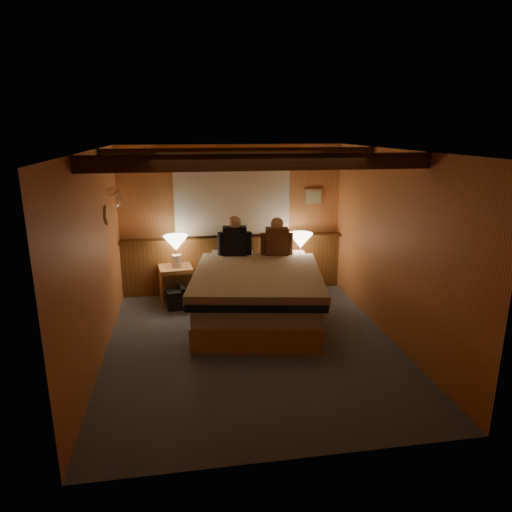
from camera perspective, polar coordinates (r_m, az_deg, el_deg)
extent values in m
plane|color=#474C55|center=(5.87, -0.49, -11.03)|extent=(4.20, 4.20, 0.00)
plane|color=tan|center=(5.25, -0.55, 13.07)|extent=(4.20, 4.20, 0.00)
plane|color=#CE8349|center=(7.47, -2.99, 4.54)|extent=(3.60, 0.00, 3.60)
plane|color=#CE8349|center=(5.47, -19.49, -0.49)|extent=(0.00, 4.20, 4.20)
plane|color=#CE8349|center=(5.97, 16.81, 1.06)|extent=(0.00, 4.20, 4.20)
plane|color=#CE8349|center=(3.50, 4.81, -8.69)|extent=(3.60, 0.00, 3.60)
cube|color=brown|center=(7.59, -2.86, -1.11)|extent=(3.60, 0.12, 0.90)
cube|color=brown|center=(7.41, -2.85, 2.24)|extent=(3.60, 0.22, 0.04)
cylinder|color=#402410|center=(7.27, -3.01, 11.01)|extent=(2.10, 0.05, 0.05)
sphere|color=#402410|center=(7.23, -11.46, 10.70)|extent=(0.08, 0.08, 0.08)
sphere|color=#402410|center=(7.46, 5.18, 11.09)|extent=(0.08, 0.08, 0.08)
cube|color=white|center=(7.35, -2.96, 6.74)|extent=(1.85, 0.08, 1.05)
cube|color=#402410|center=(4.66, 0.60, 11.63)|extent=(3.60, 0.15, 0.16)
cube|color=#402410|center=(6.14, -1.86, 12.60)|extent=(3.60, 0.15, 0.16)
cylinder|color=silver|center=(6.91, -17.20, 7.59)|extent=(0.03, 0.55, 0.03)
torus|color=silver|center=(6.77, -17.03, 6.43)|extent=(0.01, 0.21, 0.21)
torus|color=silver|center=(7.00, -16.79, 6.72)|extent=(0.01, 0.21, 0.21)
cube|color=tan|center=(7.65, 7.17, 7.37)|extent=(0.30, 0.03, 0.25)
cube|color=#EBE7C2|center=(7.64, 7.20, 7.36)|extent=(0.24, 0.01, 0.19)
cube|color=#B2864C|center=(6.53, 0.17, -6.60)|extent=(1.97, 2.40, 0.32)
cube|color=silver|center=(6.43, 0.17, -4.20)|extent=(1.92, 2.36, 0.26)
cube|color=black|center=(6.12, 0.14, -3.63)|extent=(1.95, 1.99, 0.09)
cube|color=#CF938E|center=(6.23, 0.16, -2.55)|extent=(2.03, 2.21, 0.13)
cube|color=silver|center=(7.18, -3.04, -0.28)|extent=(0.70, 0.47, 0.17)
cube|color=silver|center=(7.17, 3.51, -0.30)|extent=(0.70, 0.47, 0.17)
cube|color=#B2864C|center=(7.33, -9.95, -3.38)|extent=(0.55, 0.51, 0.55)
cube|color=brown|center=(7.09, -9.78, -3.08)|extent=(0.45, 0.07, 0.19)
cube|color=brown|center=(7.17, -9.70, -4.75)|extent=(0.45, 0.07, 0.19)
cylinder|color=silver|center=(7.09, -9.78, -3.08)|extent=(0.03, 0.03, 0.03)
cylinder|color=silver|center=(7.17, -9.70, -4.75)|extent=(0.03, 0.03, 0.03)
cube|color=#B2864C|center=(7.44, 5.64, -3.00)|extent=(0.56, 0.53, 0.53)
cube|color=brown|center=(7.21, 5.74, -2.73)|extent=(0.43, 0.11, 0.19)
cube|color=brown|center=(7.28, 5.70, -4.32)|extent=(0.43, 0.11, 0.19)
cylinder|color=silver|center=(7.21, 5.74, -2.73)|extent=(0.04, 0.04, 0.03)
cylinder|color=silver|center=(7.28, 5.70, -4.32)|extent=(0.04, 0.04, 0.03)
cylinder|color=white|center=(7.22, -9.89, -0.58)|extent=(0.15, 0.15, 0.19)
cylinder|color=silver|center=(7.19, -9.93, 0.38)|extent=(0.03, 0.03, 0.11)
cone|color=#FBEEC3|center=(7.15, -9.99, 1.61)|extent=(0.38, 0.38, 0.23)
cylinder|color=white|center=(7.37, 5.54, -0.23)|extent=(0.15, 0.15, 0.19)
cylinder|color=silver|center=(7.34, 5.56, 0.73)|extent=(0.03, 0.03, 0.11)
cone|color=#FBEEC3|center=(7.30, 5.60, 1.94)|extent=(0.38, 0.38, 0.23)
cube|color=black|center=(7.00, -2.68, 1.77)|extent=(0.38, 0.24, 0.47)
cylinder|color=black|center=(7.01, -4.37, 1.44)|extent=(0.11, 0.11, 0.38)
cylinder|color=black|center=(7.02, -0.99, 1.50)|extent=(0.11, 0.11, 0.38)
sphere|color=tan|center=(6.94, -2.71, 4.19)|extent=(0.21, 0.21, 0.21)
cube|color=#503020|center=(7.03, 2.62, 1.73)|extent=(0.36, 0.24, 0.45)
cylinder|color=#503020|center=(7.02, 1.00, 1.43)|extent=(0.11, 0.11, 0.36)
cylinder|color=#503020|center=(7.06, 4.22, 1.46)|extent=(0.11, 0.11, 0.36)
sphere|color=tan|center=(6.96, 2.65, 4.03)|extent=(0.20, 0.20, 0.20)
cube|color=black|center=(7.07, -9.17, -5.23)|extent=(0.51, 0.36, 0.28)
cylinder|color=black|center=(7.01, -9.23, -3.99)|extent=(0.12, 0.29, 0.08)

